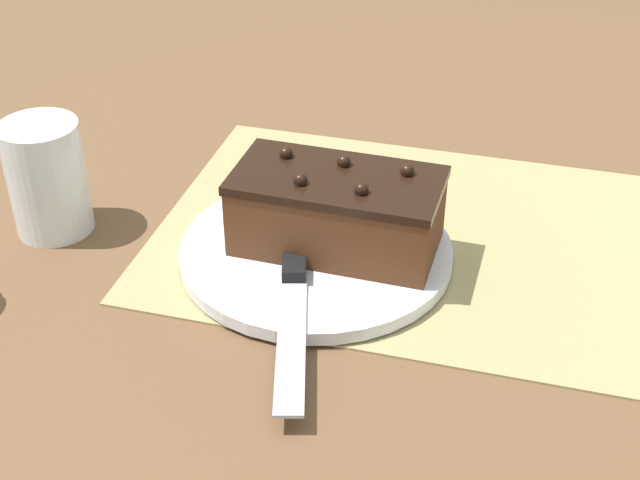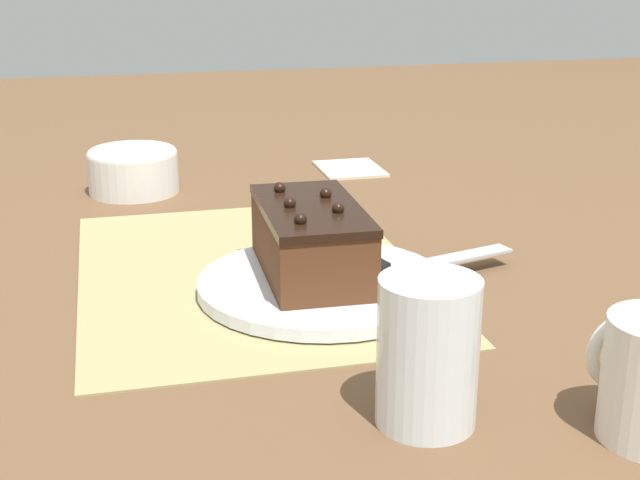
{
  "view_description": "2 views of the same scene",
  "coord_description": "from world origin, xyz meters",
  "views": [
    {
      "loc": [
        0.1,
        -0.69,
        0.46
      ],
      "look_at": [
        -0.07,
        -0.07,
        0.03
      ],
      "focal_mm": 50.0,
      "sensor_mm": 36.0,
      "label": 1
    },
    {
      "loc": [
        -0.85,
        0.13,
        0.32
      ],
      "look_at": [
        -0.1,
        -0.05,
        0.07
      ],
      "focal_mm": 50.0,
      "sensor_mm": 36.0,
      "label": 2
    }
  ],
  "objects": [
    {
      "name": "ground_plane",
      "position": [
        0.0,
        0.0,
        0.0
      ],
      "size": [
        3.0,
        3.0,
        0.0
      ],
      "primitive_type": "plane",
      "color": "brown"
    },
    {
      "name": "placemat_woven",
      "position": [
        0.0,
        0.0,
        0.0
      ],
      "size": [
        0.46,
        0.34,
        0.0
      ],
      "primitive_type": "cube",
      "color": "tan",
      "rests_on": "ground_plane"
    },
    {
      "name": "cake_plate",
      "position": [
        -0.07,
        -0.06,
        0.01
      ],
      "size": [
        0.24,
        0.24,
        0.01
      ],
      "color": "white",
      "rests_on": "placemat_woven"
    },
    {
      "name": "chocolate_cake",
      "position": [
        -0.06,
        -0.05,
        0.05
      ],
      "size": [
        0.18,
        0.1,
        0.08
      ],
      "rotation": [
        0.0,
        0.0,
        -0.03
      ],
      "color": "#512D19",
      "rests_on": "cake_plate"
    },
    {
      "name": "serving_knife",
      "position": [
        -0.07,
        -0.12,
        0.02
      ],
      "size": [
        0.08,
        0.22,
        0.01
      ],
      "rotation": [
        0.0,
        0.0,
        3.41
      ],
      "color": "black",
      "rests_on": "cake_plate"
    },
    {
      "name": "drinking_glass",
      "position": [
        -0.32,
        -0.07,
        0.05
      ],
      "size": [
        0.07,
        0.07,
        0.11
      ],
      "color": "white",
      "rests_on": "ground_plane"
    }
  ]
}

